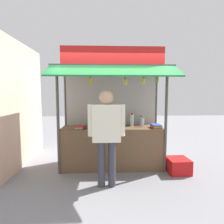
# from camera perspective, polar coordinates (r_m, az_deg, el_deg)

# --- Properties ---
(ground_plane) EXTENTS (20.00, 20.00, 0.00)m
(ground_plane) POSITION_cam_1_polar(r_m,az_deg,el_deg) (4.52, 0.00, -16.52)
(ground_plane) COLOR gray
(stall_counter) EXTENTS (2.28, 0.65, 0.94)m
(stall_counter) POSITION_cam_1_polar(r_m,az_deg,el_deg) (4.36, 0.00, -10.79)
(stall_counter) COLOR brown
(stall_counter) RESTS_ON ground
(stall_structure) EXTENTS (2.48, 1.52, 2.63)m
(stall_structure) POSITION_cam_1_polar(r_m,az_deg,el_deg) (4.30, -0.06, 4.14)
(stall_structure) COLOR #4C4742
(stall_structure) RESTS_ON ground
(water_bottle_far_right) EXTENTS (0.09, 0.09, 0.32)m
(water_bottle_far_right) POSITION_cam_1_polar(r_m,az_deg,el_deg) (4.30, -5.39, -2.61)
(water_bottle_far_right) COLOR silver
(water_bottle_far_right) RESTS_ON stall_counter
(water_bottle_right) EXTENTS (0.09, 0.09, 0.31)m
(water_bottle_right) POSITION_cam_1_polar(r_m,az_deg,el_deg) (4.42, 6.14, -2.46)
(water_bottle_right) COLOR silver
(water_bottle_right) RESTS_ON stall_counter
(water_bottle_mid_left) EXTENTS (0.08, 0.08, 0.27)m
(water_bottle_mid_left) POSITION_cam_1_polar(r_m,az_deg,el_deg) (4.24, -1.59, -2.99)
(water_bottle_mid_left) COLOR silver
(water_bottle_mid_left) RESTS_ON stall_counter
(water_bottle_mid_right) EXTENTS (0.06, 0.06, 0.23)m
(water_bottle_mid_right) POSITION_cam_1_polar(r_m,az_deg,el_deg) (4.38, 9.45, -3.06)
(water_bottle_mid_right) COLOR silver
(water_bottle_mid_right) RESTS_ON stall_counter
(water_bottle_back_left) EXTENTS (0.07, 0.07, 0.24)m
(water_bottle_back_left) POSITION_cam_1_polar(r_m,az_deg,el_deg) (4.55, 9.01, -2.66)
(water_bottle_back_left) COLOR silver
(water_bottle_back_left) RESTS_ON stall_counter
(magazine_stack_center) EXTENTS (0.23, 0.32, 0.08)m
(magazine_stack_center) POSITION_cam_1_polar(r_m,az_deg,el_deg) (4.27, 13.42, -4.26)
(magazine_stack_center) COLOR red
(magazine_stack_center) RESTS_ON stall_counter
(magazine_stack_front_left) EXTENTS (0.20, 0.29, 0.06)m
(magazine_stack_front_left) POSITION_cam_1_polar(r_m,az_deg,el_deg) (4.12, -9.73, -4.70)
(magazine_stack_front_left) COLOR green
(magazine_stack_front_left) RESTS_ON stall_counter
(magazine_stack_back_right) EXTENTS (0.25, 0.31, 0.04)m
(magazine_stack_back_right) POSITION_cam_1_polar(r_m,az_deg,el_deg) (4.11, -4.99, -4.79)
(magazine_stack_back_right) COLOR purple
(magazine_stack_back_right) RESTS_ON stall_counter
(banana_bunch_inner_left) EXTENTS (0.09, 0.09, 0.26)m
(banana_bunch_inner_left) POSITION_cam_1_polar(r_m,az_deg,el_deg) (3.85, 9.72, 9.49)
(banana_bunch_inner_left) COLOR #332D23
(banana_bunch_leftmost) EXTENTS (0.09, 0.09, 0.24)m
(banana_bunch_leftmost) POSITION_cam_1_polar(r_m,az_deg,el_deg) (3.92, 13.66, 9.62)
(banana_bunch_leftmost) COLOR #332D23
(banana_bunch_inner_right) EXTENTS (0.10, 0.10, 0.27)m
(banana_bunch_inner_right) POSITION_cam_1_polar(r_m,az_deg,el_deg) (3.79, 4.10, 9.28)
(banana_bunch_inner_right) COLOR #332D23
(banana_bunch_rightmost) EXTENTS (0.10, 0.10, 0.28)m
(banana_bunch_rightmost) POSITION_cam_1_polar(r_m,az_deg,el_deg) (3.77, -6.68, 9.47)
(banana_bunch_rightmost) COLOR #332D23
(vendor_person) EXTENTS (0.67, 0.25, 1.77)m
(vendor_person) POSITION_cam_1_polar(r_m,az_deg,el_deg) (3.34, -1.70, -5.37)
(vendor_person) COLOR #383842
(vendor_person) RESTS_ON ground
(plastic_crate) EXTENTS (0.46, 0.46, 0.31)m
(plastic_crate) POSITION_cam_1_polar(r_m,az_deg,el_deg) (4.41, 19.69, -15.25)
(plastic_crate) COLOR red
(plastic_crate) RESTS_ON ground
(neighbour_wall) EXTENTS (0.20, 2.40, 2.88)m
(neighbour_wall) POSITION_cam_1_polar(r_m,az_deg,el_deg) (4.92, -26.52, 1.95)
(neighbour_wall) COLOR beige
(neighbour_wall) RESTS_ON ground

